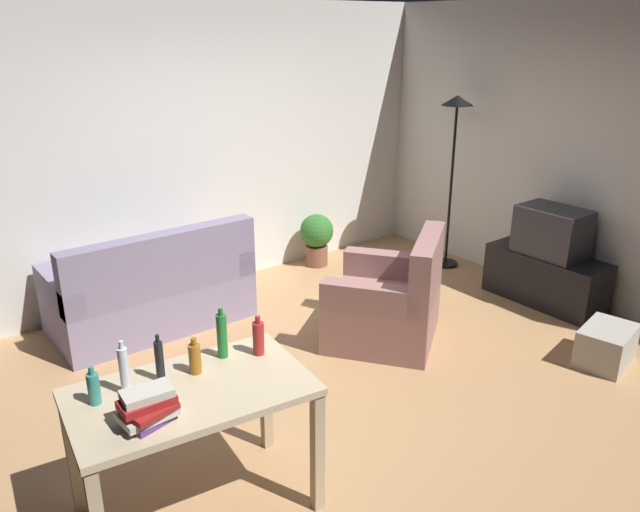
{
  "coord_description": "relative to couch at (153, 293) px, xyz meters",
  "views": [
    {
      "loc": [
        -2.73,
        -3.19,
        2.49
      ],
      "look_at": [
        0.1,
        0.5,
        0.75
      ],
      "focal_mm": 35.18,
      "sensor_mm": 36.0,
      "label": 1
    }
  ],
  "objects": [
    {
      "name": "wall_right",
      "position": [
        3.48,
        -1.59,
        1.04
      ],
      "size": [
        0.1,
        4.4,
        2.7
      ],
      "primitive_type": "cube",
      "color": "silver",
      "rests_on": "ground_plane"
    },
    {
      "name": "torchiere_lamp",
      "position": [
        3.13,
        -0.54,
        1.1
      ],
      "size": [
        0.32,
        0.32,
        1.81
      ],
      "color": "black",
      "rests_on": "ground_plane"
    },
    {
      "name": "couch",
      "position": [
        0.0,
        0.0,
        0.0
      ],
      "size": [
        1.64,
        0.84,
        0.92
      ],
      "rotation": [
        0.0,
        0.0,
        3.14
      ],
      "color": "gray",
      "rests_on": "ground_plane"
    },
    {
      "name": "bottle_amber",
      "position": [
        -0.63,
        -2.1,
        0.54
      ],
      "size": [
        0.06,
        0.06,
        0.2
      ],
      "color": "#9E6019",
      "rests_on": "desk"
    },
    {
      "name": "tv",
      "position": [
        3.13,
        -1.77,
        0.39
      ],
      "size": [
        0.41,
        0.6,
        0.44
      ],
      "rotation": [
        0.0,
        0.0,
        1.57
      ],
      "color": "#2D2D33",
      "rests_on": "tv_stand"
    },
    {
      "name": "storage_box",
      "position": [
        2.5,
        -2.73,
        -0.16
      ],
      "size": [
        0.54,
        0.43,
        0.3
      ],
      "primitive_type": "cube",
      "rotation": [
        0.0,
        0.0,
        0.21
      ],
      "color": "#A8A399",
      "rests_on": "ground_plane"
    },
    {
      "name": "wall_rear",
      "position": [
        0.88,
        0.61,
        1.04
      ],
      "size": [
        5.2,
        0.1,
        2.7
      ],
      "primitive_type": "cube",
      "color": "silver",
      "rests_on": "ground_plane"
    },
    {
      "name": "bottle_clear",
      "position": [
        -0.99,
        -2.07,
        0.58
      ],
      "size": [
        0.05,
        0.05,
        0.29
      ],
      "color": "silver",
      "rests_on": "desk"
    },
    {
      "name": "bottle_green",
      "position": [
        -0.43,
        -2.04,
        0.58
      ],
      "size": [
        0.06,
        0.06,
        0.29
      ],
      "color": "#1E722D",
      "rests_on": "desk"
    },
    {
      "name": "bottle_tall",
      "position": [
        -1.14,
        -2.06,
        0.54
      ],
      "size": [
        0.06,
        0.06,
        0.2
      ],
      "color": "teal",
      "rests_on": "desk"
    },
    {
      "name": "book_stack",
      "position": [
        -1.0,
        -2.37,
        0.53
      ],
      "size": [
        0.26,
        0.22,
        0.17
      ],
      "color": "#593372",
      "rests_on": "desk"
    },
    {
      "name": "tv_stand",
      "position": [
        3.13,
        -1.77,
        -0.07
      ],
      "size": [
        0.44,
        1.1,
        0.48
      ],
      "rotation": [
        0.0,
        0.0,
        1.57
      ],
      "color": "black",
      "rests_on": "ground_plane"
    },
    {
      "name": "ground_plane",
      "position": [
        0.88,
        -1.59,
        -0.32
      ],
      "size": [
        5.2,
        4.4,
        0.02
      ],
      "primitive_type": "cube",
      "color": "tan"
    },
    {
      "name": "bottle_red",
      "position": [
        -0.26,
        -2.13,
        0.55
      ],
      "size": [
        0.06,
        0.06,
        0.23
      ],
      "color": "#AD2323",
      "rests_on": "desk"
    },
    {
      "name": "bottle_dark",
      "position": [
        -0.8,
        -2.06,
        0.57
      ],
      "size": [
        0.05,
        0.05,
        0.26
      ],
      "color": "black",
      "rests_on": "desk"
    },
    {
      "name": "potted_plant",
      "position": [
        2.01,
        0.31,
        0.02
      ],
      "size": [
        0.36,
        0.36,
        0.57
      ],
      "color": "brown",
      "rests_on": "ground_plane"
    },
    {
      "name": "armchair",
      "position": [
        1.46,
        -1.41,
        0.01
      ],
      "size": [
        1.22,
        1.21,
        0.92
      ],
      "rotation": [
        0.0,
        0.0,
        3.77
      ],
      "color": "#996B66",
      "rests_on": "ground_plane"
    },
    {
      "name": "desk",
      "position": [
        -0.72,
        -2.23,
        0.34
      ],
      "size": [
        1.27,
        0.84,
        0.76
      ],
      "rotation": [
        0.0,
        0.0,
        -0.12
      ],
      "color": "#C6B28E",
      "rests_on": "ground_plane"
    }
  ]
}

